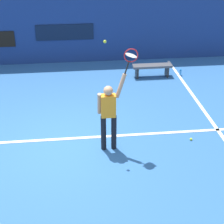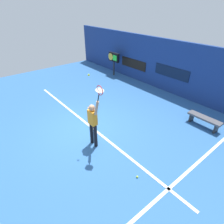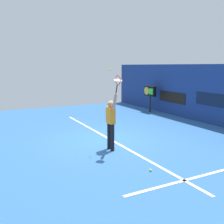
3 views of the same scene
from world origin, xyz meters
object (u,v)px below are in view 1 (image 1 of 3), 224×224
at_px(tennis_ball, 105,42).
at_px(water_bottle, 180,72).
at_px(spare_ball, 191,139).
at_px(tennis_player, 109,113).
at_px(tennis_racket, 131,57).
at_px(court_bench, 152,68).

xyz_separation_m(tennis_ball, water_bottle, (3.13, 4.30, -2.59)).
xyz_separation_m(tennis_ball, spare_ball, (2.20, 0.12, -2.68)).
xyz_separation_m(tennis_player, tennis_ball, (-0.07, -0.00, 1.70)).
relative_size(tennis_racket, water_bottle, 2.61).
bearing_deg(tennis_player, spare_ball, 3.32).
relative_size(tennis_ball, court_bench, 0.05).
distance_m(tennis_ball, court_bench, 5.33).
bearing_deg(court_bench, water_bottle, 0.00).
height_order(tennis_racket, spare_ball, tennis_racket).
relative_size(tennis_player, tennis_ball, 29.09).
xyz_separation_m(tennis_racket, tennis_ball, (-0.55, 0.00, 0.35)).
xyz_separation_m(tennis_player, spare_ball, (2.13, 0.12, -0.98)).
bearing_deg(tennis_ball, spare_ball, 3.23).
distance_m(tennis_racket, water_bottle, 5.50).
bearing_deg(water_bottle, tennis_player, -125.44).
bearing_deg(water_bottle, spare_ball, -102.54).
distance_m(tennis_racket, spare_ball, 2.85).
relative_size(tennis_racket, court_bench, 0.45).
distance_m(court_bench, water_bottle, 1.09).
distance_m(tennis_player, tennis_ball, 1.70).
distance_m(tennis_racket, court_bench, 4.99).
height_order(tennis_ball, court_bench, tennis_ball).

